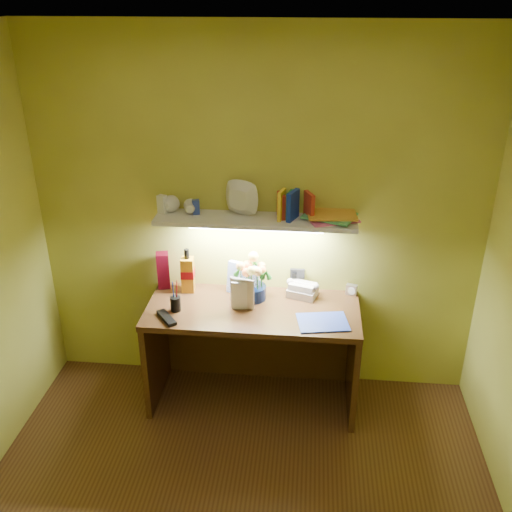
{
  "coord_description": "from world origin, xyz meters",
  "views": [
    {
      "loc": [
        0.34,
        -2.0,
        2.68
      ],
      "look_at": [
        0.01,
        1.35,
        1.06
      ],
      "focal_mm": 40.0,
      "sensor_mm": 36.0,
      "label": 1
    }
  ],
  "objects": [
    {
      "name": "desk_book_b",
      "position": [
        -0.14,
        1.18,
        0.85
      ],
      "size": [
        0.15,
        0.03,
        0.2
      ],
      "primitive_type": "imported",
      "rotation": [
        0.0,
        0.0,
        0.08
      ],
      "color": "silver",
      "rests_on": "desk"
    },
    {
      "name": "whisky_box",
      "position": [
        -0.65,
        1.43,
        0.88
      ],
      "size": [
        0.1,
        0.1,
        0.26
      ],
      "primitive_type": "cube",
      "rotation": [
        0.0,
        0.0,
        0.26
      ],
      "color": "#550515",
      "rests_on": "desk"
    },
    {
      "name": "desk_clock",
      "position": [
        0.65,
        1.45,
        0.79
      ],
      "size": [
        0.08,
        0.06,
        0.07
      ],
      "primitive_type": "cube",
      "rotation": [
        0.0,
        0.0,
        -0.31
      ],
      "color": "#BBBAC0",
      "rests_on": "desk"
    },
    {
      "name": "tv_remote",
      "position": [
        -0.53,
        1.01,
        0.76
      ],
      "size": [
        0.16,
        0.19,
        0.02
      ],
      "primitive_type": "cube",
      "rotation": [
        0.0,
        0.0,
        0.66
      ],
      "color": "black",
      "rests_on": "desk"
    },
    {
      "name": "telephone",
      "position": [
        0.32,
        1.39,
        0.81
      ],
      "size": [
        0.22,
        0.19,
        0.11
      ],
      "primitive_type": null,
      "rotation": [
        0.0,
        0.0,
        -0.29
      ],
      "color": "beige",
      "rests_on": "desk"
    },
    {
      "name": "whisky_bottle",
      "position": [
        -0.47,
        1.39,
        0.91
      ],
      "size": [
        0.09,
        0.09,
        0.32
      ],
      "primitive_type": null,
      "rotation": [
        0.0,
        0.0,
        0.07
      ],
      "color": "#C47E12",
      "rests_on": "desk"
    },
    {
      "name": "blue_folder",
      "position": [
        0.46,
        1.07,
        0.75
      ],
      "size": [
        0.35,
        0.28,
        0.01
      ],
      "primitive_type": "cube",
      "rotation": [
        0.0,
        0.0,
        0.18
      ],
      "color": "#3048B6",
      "rests_on": "desk"
    },
    {
      "name": "pen_cup",
      "position": [
        -0.5,
        1.12,
        0.83
      ],
      "size": [
        0.07,
        0.07,
        0.17
      ],
      "primitive_type": "cylinder",
      "rotation": [
        0.0,
        0.0,
        -0.01
      ],
      "color": "black",
      "rests_on": "desk"
    },
    {
      "name": "desk_book_a",
      "position": [
        -0.15,
        1.21,
        0.86
      ],
      "size": [
        0.16,
        0.06,
        0.22
      ],
      "primitive_type": "imported",
      "rotation": [
        0.0,
        0.0,
        -0.25
      ],
      "color": "beige",
      "rests_on": "desk"
    },
    {
      "name": "wall_shelf",
      "position": [
        0.01,
        1.38,
        1.33
      ],
      "size": [
        1.33,
        0.35,
        0.22
      ],
      "color": "silver",
      "rests_on": "ground"
    },
    {
      "name": "desk",
      "position": [
        0.0,
        1.2,
        0.38
      ],
      "size": [
        1.4,
        0.6,
        0.75
      ],
      "primitive_type": "cube",
      "color": "#36170E",
      "rests_on": "ground"
    },
    {
      "name": "flower_bouquet",
      "position": [
        -0.02,
        1.33,
        0.91
      ],
      "size": [
        0.26,
        0.26,
        0.33
      ],
      "primitive_type": null,
      "rotation": [
        0.0,
        0.0,
        -0.32
      ],
      "color": "#071435",
      "rests_on": "desk"
    },
    {
      "name": "art_card",
      "position": [
        -0.09,
        1.38,
        0.86
      ],
      "size": [
        0.22,
        0.14,
        0.23
      ],
      "primitive_type": null,
      "rotation": [
        0.0,
        0.0,
        -0.43
      ],
      "color": "white",
      "rests_on": "desk"
    }
  ]
}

